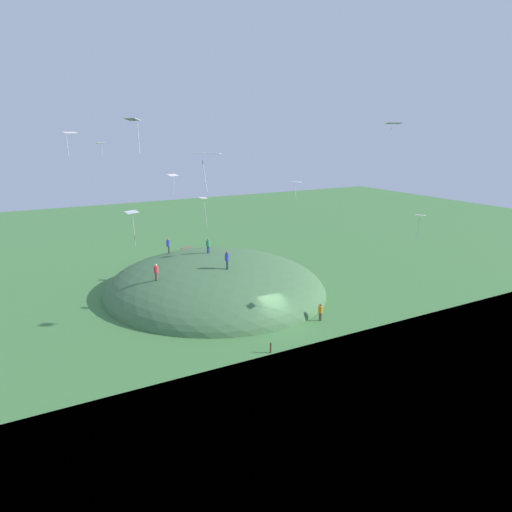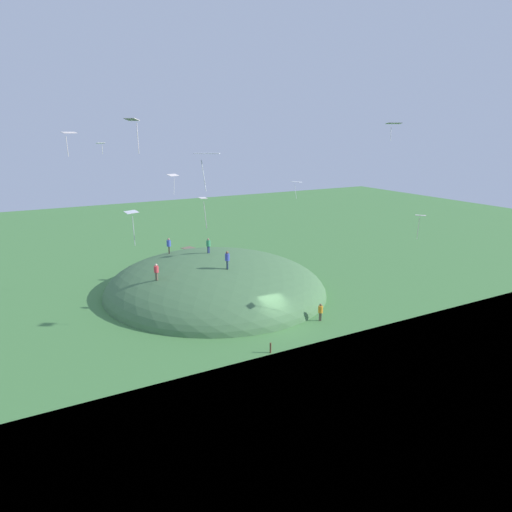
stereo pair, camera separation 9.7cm
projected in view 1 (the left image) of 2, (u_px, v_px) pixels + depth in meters
name	position (u px, v px, depth m)	size (l,w,h in m)	color
ground_plane	(276.00, 324.00, 42.91)	(160.00, 160.00, 0.00)	#437A3D
grass_hill	(215.00, 291.00, 51.69)	(24.81, 23.52, 7.82)	#456F44
dirt_path	(211.00, 255.00, 66.56)	(12.70, 1.67, 0.04)	brown
person_with_child	(208.00, 244.00, 51.92)	(0.56, 0.56, 1.64)	navy
person_on_hilltop	(227.00, 258.00, 46.60)	(0.64, 0.64, 1.82)	#203146
person_watching_kites	(156.00, 270.00, 45.29)	(0.60, 0.60, 1.63)	brown
person_walking_path	(168.00, 244.00, 53.82)	(0.60, 0.60, 1.79)	#372D27
person_near_shore	(320.00, 310.00, 43.41)	(0.60, 0.60, 1.66)	brown
kite_0	(69.00, 134.00, 27.31)	(0.70, 0.88, 1.39)	silver
kite_1	(208.00, 155.00, 21.33)	(1.26, 1.39, 1.73)	white
kite_2	(394.00, 124.00, 36.40)	(1.29, 1.41, 1.39)	white
kite_3	(133.00, 123.00, 23.37)	(0.80, 0.77, 1.74)	silver
kite_4	(132.00, 214.00, 30.72)	(1.06, 0.75, 2.28)	white
kite_5	(173.00, 176.00, 47.80)	(1.02, 1.22, 2.01)	silver
kite_6	(100.00, 144.00, 42.93)	(0.60, 0.79, 1.04)	silver
kite_7	(296.00, 183.00, 49.23)	(1.23, 1.09, 1.77)	white
kite_8	(420.00, 217.00, 38.79)	(1.00, 0.96, 2.11)	white
kite_9	(204.00, 202.00, 29.95)	(0.78, 0.51, 1.97)	white
mooring_post	(271.00, 348.00, 37.27)	(0.14, 0.14, 0.84)	brown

